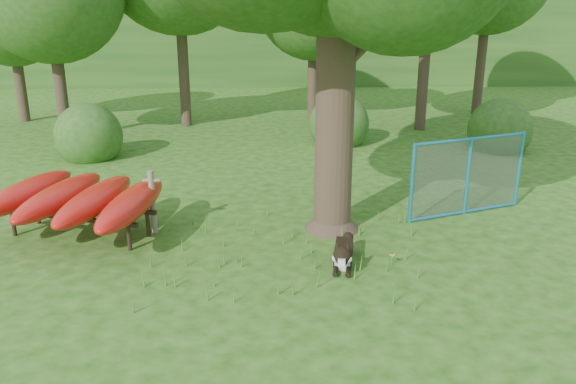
{
  "coord_description": "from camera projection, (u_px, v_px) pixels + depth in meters",
  "views": [
    {
      "loc": [
        -0.1,
        -7.6,
        3.86
      ],
      "look_at": [
        0.2,
        1.2,
        1.0
      ],
      "focal_mm": 35.0,
      "sensor_mm": 36.0,
      "label": 1
    }
  ],
  "objects": [
    {
      "name": "wildflower_clump",
      "position": [
        392.0,
        256.0,
        8.86
      ],
      "size": [
        0.09,
        0.09,
        0.2
      ],
      "rotation": [
        0.0,
        0.0,
        -0.35
      ],
      "color": "#4A7E29",
      "rests_on": "ground"
    },
    {
      "name": "bg_tree_c",
      "position": [
        314.0,
        3.0,
        19.56
      ],
      "size": [
        4.0,
        4.0,
        6.12
      ],
      "color": "#3B2A20",
      "rests_on": "ground"
    },
    {
      "name": "bg_tree_f",
      "position": [
        10.0,
        14.0,
        19.33
      ],
      "size": [
        3.6,
        3.6,
        5.55
      ],
      "color": "#3B2A20",
      "rests_on": "ground"
    },
    {
      "name": "wooden_post",
      "position": [
        153.0,
        200.0,
        10.02
      ],
      "size": [
        0.32,
        0.11,
        1.17
      ],
      "rotation": [
        0.0,
        0.0,
        0.02
      ],
      "color": "#706854",
      "rests_on": "ground"
    },
    {
      "name": "husky_dog",
      "position": [
        343.0,
        254.0,
        8.85
      ],
      "size": [
        0.46,
        1.21,
        0.54
      ],
      "rotation": [
        0.0,
        0.0,
        -0.18
      ],
      "color": "black",
      "rests_on": "ground"
    },
    {
      "name": "wooded_hillside",
      "position": [
        270.0,
        25.0,
        34.11
      ],
      "size": [
        80.0,
        12.0,
        6.0
      ],
      "primitive_type": "cube",
      "color": "#28551B",
      "rests_on": "ground"
    },
    {
      "name": "kayak_rack",
      "position": [
        77.0,
        198.0,
        9.84
      ],
      "size": [
        3.17,
        3.42,
        0.93
      ],
      "rotation": [
        0.0,
        0.0,
        -0.31
      ],
      "color": "black",
      "rests_on": "ground"
    },
    {
      "name": "shrub_right",
      "position": [
        497.0,
        150.0,
        16.23
      ],
      "size": [
        1.8,
        1.8,
        1.8
      ],
      "primitive_type": "sphere",
      "color": "#28551B",
      "rests_on": "ground"
    },
    {
      "name": "shrub_left",
      "position": [
        91.0,
        158.0,
        15.39
      ],
      "size": [
        1.8,
        1.8,
        1.8
      ],
      "primitive_type": "sphere",
      "color": "#28551B",
      "rests_on": "ground"
    },
    {
      "name": "ground",
      "position": [
        277.0,
        280.0,
        8.42
      ],
      "size": [
        80.0,
        80.0,
        0.0
      ],
      "primitive_type": "plane",
      "color": "#225010",
      "rests_on": "ground"
    },
    {
      "name": "shrub_mid",
      "position": [
        338.0,
        143.0,
        17.04
      ],
      "size": [
        1.8,
        1.8,
        1.8
      ],
      "primitive_type": "sphere",
      "color": "#28551B",
      "rests_on": "ground"
    },
    {
      "name": "fence_section",
      "position": [
        468.0,
        176.0,
        10.92
      ],
      "size": [
        2.51,
        1.01,
        2.59
      ],
      "rotation": [
        0.0,
        0.0,
        0.36
      ],
      "color": "teal",
      "rests_on": "ground"
    }
  ]
}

